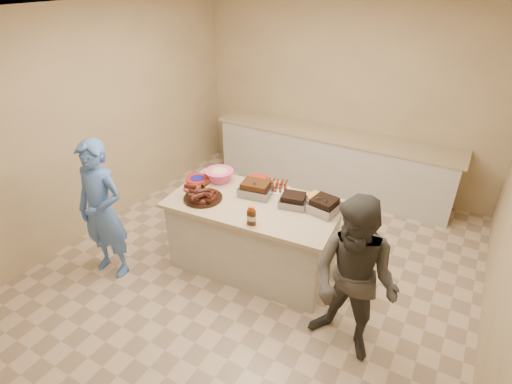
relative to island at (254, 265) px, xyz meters
The scene contains 20 objects.
room 0.08m from the island, ahead, with size 4.50×5.00×2.70m, color tan, non-canonical shape.
back_counter 2.23m from the island, 87.98° to the left, with size 3.60×0.64×0.90m, color beige, non-canonical shape.
island is the anchor object (origin of this frame).
rib_platter 1.01m from the island, 157.90° to the right, with size 0.42×0.42×0.17m, color #43160D, non-canonical shape.
pulled_pork_tray 0.86m from the island, 112.12° to the left, with size 0.33×0.25×0.10m, color #47230F.
brisket_tray 0.94m from the island, 20.58° to the left, with size 0.27×0.23×0.08m, color black.
roasting_pan 1.12m from the island, 14.88° to the left, with size 0.26×0.26×0.11m, color gray.
coleslaw_bowl 1.05m from the island, 159.35° to the left, with size 0.33×0.33×0.23m, color #ED4B8F, non-canonical shape.
sausage_plate 0.93m from the island, 79.06° to the left, with size 0.29×0.29×0.05m, color silver.
mac_cheese_dish 1.10m from the island, 26.66° to the left, with size 0.31×0.23×0.08m, color orange.
bbq_bottle_a 0.94m from the island, 64.81° to the right, with size 0.06×0.06×0.19m, color #3E1F0C.
bbq_bottle_b 0.94m from the island, 61.12° to the right, with size 0.07×0.07×0.20m, color #3E1F0C.
mustard_bottle 0.85m from the island, 138.55° to the left, with size 0.05×0.05×0.13m, color #FAAE1D.
sauce_bowl 0.88m from the island, 87.34° to the left, with size 0.15×0.05×0.15m, color silver.
plate_stack_large 1.17m from the island, behind, with size 0.27×0.27×0.03m, color maroon.
plate_stack_small 1.13m from the island, behind, with size 0.18×0.18×0.03m, color maroon.
plastic_cup 1.13m from the island, 164.61° to the left, with size 0.10×0.09×0.10m, color #A65B08.
basket_stack 0.93m from the island, 112.34° to the left, with size 0.19×0.15×0.10m, color maroon.
guest_blue 1.58m from the island, 147.76° to the right, with size 0.57×1.57×0.37m, color #4D7CD5.
guest_gray 1.39m from the island, 23.80° to the right, with size 0.75×1.54×0.58m, color #46443F.
Camera 1 is at (1.73, -3.08, 3.02)m, focal length 28.00 mm.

